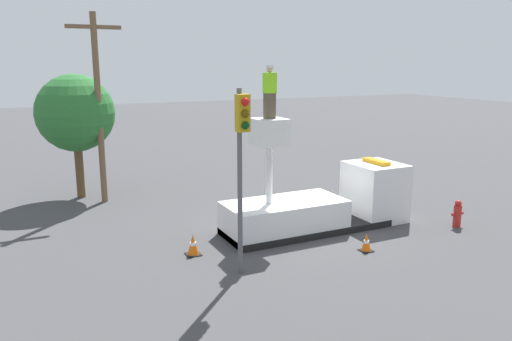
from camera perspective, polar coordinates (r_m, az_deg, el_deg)
ground_plane at (r=18.28m, az=5.77°, el=-6.77°), size 120.00×120.00×0.00m
bucket_truck at (r=18.35m, az=7.48°, el=-3.93°), size 7.03×2.11×4.12m
worker at (r=16.56m, az=1.57°, el=8.98°), size 0.40×0.26×1.75m
traffic_light_pole at (r=13.53m, az=-1.64°, el=2.85°), size 0.34×0.57×5.27m
fire_hydrant at (r=19.82m, az=22.03°, el=-4.61°), size 0.52×0.28×1.02m
traffic_cone_rear at (r=15.96m, az=-7.21°, el=-8.47°), size 0.46×0.46×0.67m
traffic_cone_curbside at (r=16.53m, az=12.50°, el=-8.07°), size 0.39×0.39×0.59m
tree_left_bg at (r=23.20m, az=-19.95°, el=6.15°), size 3.37×3.37×5.48m
utility_pole at (r=22.08m, az=-17.56°, el=7.42°), size 2.20×0.26×7.95m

